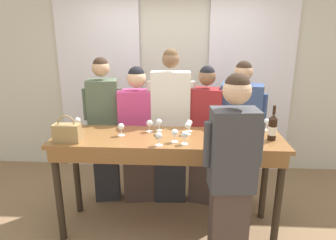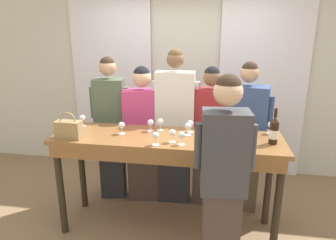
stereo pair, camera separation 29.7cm
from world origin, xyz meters
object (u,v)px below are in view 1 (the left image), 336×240
at_px(wine_glass_center_right, 159,122).
at_px(wine_glass_back_left, 185,135).
at_px(wine_glass_back_right, 159,136).
at_px(wine_glass_center_mid, 267,122).
at_px(guest_pink_top, 138,135).
at_px(wine_bottle, 272,128).
at_px(guest_olive_jacket, 105,130).
at_px(wine_glass_front_left, 149,124).
at_px(tasting_bar, 167,151).
at_px(host_pouring, 231,177).
at_px(wine_glass_back_mid, 252,126).
at_px(guest_cream_sweater, 171,127).
at_px(wine_glass_front_right, 189,123).
at_px(guest_striped_shirt, 205,135).
at_px(wine_glass_near_host, 121,127).
at_px(guest_navy_coat, 239,135).
at_px(wine_glass_center_left, 175,133).
at_px(handbag, 67,132).
at_px(wine_glass_by_bottle, 188,126).
at_px(wine_glass_front_mid, 78,121).

xyz_separation_m(wine_glass_center_right, wine_glass_back_left, (0.27, -0.38, 0.00)).
bearing_deg(wine_glass_back_right, wine_glass_center_mid, 24.80).
distance_m(wine_glass_center_mid, wine_glass_back_left, 0.97).
xyz_separation_m(wine_glass_center_mid, guest_pink_top, (-1.41, 0.31, -0.28)).
height_order(wine_bottle, guest_olive_jacket, guest_olive_jacket).
bearing_deg(wine_glass_front_left, wine_glass_back_right, -71.03).
xyz_separation_m(tasting_bar, guest_pink_top, (-0.39, 0.59, -0.05)).
bearing_deg(host_pouring, wine_glass_back_mid, 67.12).
xyz_separation_m(wine_glass_front_left, guest_cream_sweater, (0.20, 0.44, -0.17)).
distance_m(wine_glass_front_right, wine_glass_center_right, 0.31).
height_order(tasting_bar, wine_glass_back_left, wine_glass_back_left).
height_order(wine_glass_back_left, guest_pink_top, guest_pink_top).
bearing_deg(guest_striped_shirt, wine_glass_near_host, -146.62).
height_order(guest_pink_top, guest_navy_coat, guest_navy_coat).
bearing_deg(wine_glass_front_left, guest_navy_coat, 23.55).
relative_size(wine_bottle, guest_pink_top, 0.20).
height_order(wine_glass_front_right, guest_cream_sweater, guest_cream_sweater).
bearing_deg(guest_navy_coat, tasting_bar, -143.50).
bearing_deg(guest_olive_jacket, wine_glass_front_left, -36.11).
relative_size(wine_glass_center_left, guest_striped_shirt, 0.08).
relative_size(wine_glass_back_left, guest_olive_jacket, 0.07).
bearing_deg(wine_bottle, guest_striped_shirt, 134.35).
distance_m(wine_glass_front_left, wine_glass_back_right, 0.40).
bearing_deg(guest_navy_coat, guest_pink_top, 180.00).
bearing_deg(wine_glass_center_left, tasting_bar, 121.75).
bearing_deg(guest_cream_sweater, wine_glass_back_mid, -28.79).
xyz_separation_m(handbag, wine_glass_by_bottle, (1.13, 0.27, -0.00)).
relative_size(wine_glass_front_left, wine_glass_back_left, 1.00).
relative_size(tasting_bar, wine_glass_back_mid, 17.93).
xyz_separation_m(wine_glass_front_mid, wine_glass_center_left, (1.04, -0.33, -0.00)).
height_order(wine_bottle, wine_glass_front_left, wine_bottle).
bearing_deg(guest_cream_sweater, wine_glass_front_left, -114.55).
bearing_deg(wine_glass_back_right, guest_striped_shirt, 59.91).
relative_size(wine_glass_by_bottle, guest_striped_shirt, 0.08).
relative_size(wine_glass_center_left, guest_pink_top, 0.08).
distance_m(wine_glass_center_mid, wine_glass_back_mid, 0.23).
bearing_deg(wine_glass_center_left, wine_glass_back_mid, 18.56).
xyz_separation_m(wine_glass_front_left, host_pouring, (0.74, -0.72, -0.21)).
relative_size(wine_glass_front_left, wine_glass_center_right, 1.00).
height_order(wine_glass_front_left, wine_glass_center_right, same).
bearing_deg(guest_pink_top, wine_glass_center_right, -53.59).
bearing_deg(wine_glass_back_left, wine_glass_back_right, -168.93).
relative_size(wine_glass_near_host, guest_olive_jacket, 0.07).
height_order(wine_glass_front_right, wine_glass_back_right, same).
distance_m(wine_glass_front_mid, wine_glass_front_right, 1.18).
relative_size(wine_glass_near_host, host_pouring, 0.07).
distance_m(handbag, wine_glass_back_mid, 1.80).
bearing_deg(wine_glass_front_left, host_pouring, -44.33).
bearing_deg(host_pouring, wine_glass_back_left, 134.02).
distance_m(wine_glass_front_right, host_pouring, 0.85).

